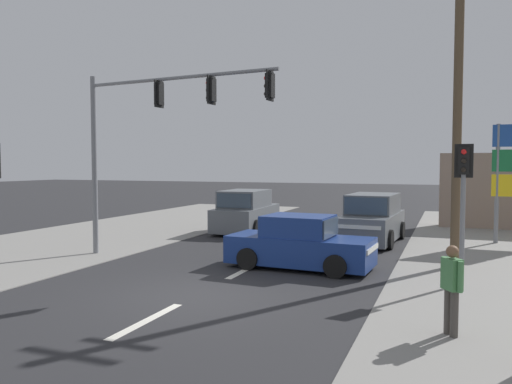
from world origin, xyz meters
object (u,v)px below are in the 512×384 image
(sedan_kerbside_parked, at_px, (300,244))
(pedestrian_at_kerb, at_px, (452,285))
(suv_oncoming_near, at_px, (246,212))
(utility_pole_midground_right, at_px, (458,103))
(pedestal_signal_right_kerb, at_px, (463,190))
(suv_oncoming_mid, at_px, (372,220))
(traffic_signal_mast, at_px, (151,123))

(sedan_kerbside_parked, distance_m, pedestrian_at_kerb, 6.25)
(pedestrian_at_kerb, bearing_deg, suv_oncoming_near, 126.98)
(utility_pole_midground_right, bearing_deg, sedan_kerbside_parked, -157.27)
(pedestal_signal_right_kerb, distance_m, suv_oncoming_mid, 7.22)
(sedan_kerbside_parked, bearing_deg, pedestrian_at_kerb, -48.43)
(utility_pole_midground_right, xyz_separation_m, suv_oncoming_near, (-8.78, 5.07, -3.95))
(utility_pole_midground_right, height_order, pedestrian_at_kerb, utility_pole_midground_right)
(utility_pole_midground_right, height_order, suv_oncoming_mid, utility_pole_midground_right)
(pedestal_signal_right_kerb, height_order, sedan_kerbside_parked, pedestal_signal_right_kerb)
(sedan_kerbside_parked, xyz_separation_m, suv_oncoming_mid, (1.27, 5.76, 0.18))
(utility_pole_midground_right, distance_m, traffic_signal_mast, 9.32)
(sedan_kerbside_parked, xyz_separation_m, suv_oncoming_near, (-4.54, 6.85, 0.18))
(suv_oncoming_mid, bearing_deg, suv_oncoming_near, 169.34)
(utility_pole_midground_right, distance_m, sedan_kerbside_parked, 6.18)
(pedestal_signal_right_kerb, bearing_deg, sedan_kerbside_parked, 172.65)
(traffic_signal_mast, distance_m, suv_oncoming_mid, 9.33)
(suv_oncoming_mid, height_order, pedestrian_at_kerb, suv_oncoming_mid)
(utility_pole_midground_right, xyz_separation_m, pedestrian_at_kerb, (-0.10, -6.45, -3.90))
(sedan_kerbside_parked, bearing_deg, traffic_signal_mast, -174.93)
(sedan_kerbside_parked, height_order, pedestrian_at_kerb, pedestrian_at_kerb)
(utility_pole_midground_right, relative_size, traffic_signal_mast, 1.34)
(suv_oncoming_near, bearing_deg, suv_oncoming_mid, -10.66)
(suv_oncoming_mid, xyz_separation_m, suv_oncoming_near, (-5.80, 1.09, 0.00))
(sedan_kerbside_parked, height_order, suv_oncoming_mid, suv_oncoming_mid)
(suv_oncoming_mid, relative_size, suv_oncoming_near, 1.00)
(traffic_signal_mast, bearing_deg, suv_oncoming_near, 87.96)
(traffic_signal_mast, bearing_deg, pedestrian_at_kerb, -25.41)
(utility_pole_midground_right, bearing_deg, suv_oncoming_near, 149.98)
(traffic_signal_mast, distance_m, pedestrian_at_kerb, 10.47)
(traffic_signal_mast, relative_size, pedestrian_at_kerb, 4.22)
(pedestal_signal_right_kerb, distance_m, sedan_kerbside_parked, 4.75)
(utility_pole_midground_right, relative_size, pedestrian_at_kerb, 5.64)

